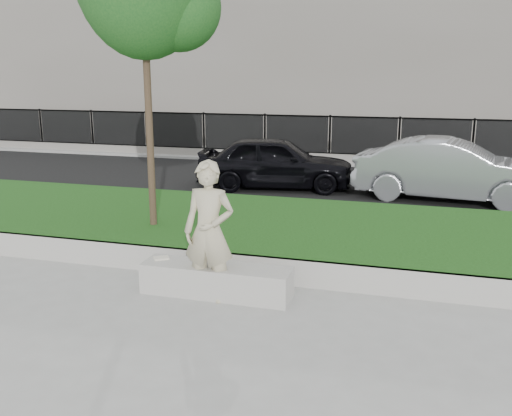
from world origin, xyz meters
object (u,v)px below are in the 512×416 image
(stone_bench, at_px, (216,280))
(car_dark, at_px, (276,162))
(book, at_px, (161,258))
(man, at_px, (209,232))
(car_silver, at_px, (451,170))

(stone_bench, relative_size, car_dark, 0.52)
(book, bearing_deg, man, -48.87)
(book, bearing_deg, car_silver, 24.33)
(stone_bench, height_order, car_dark, car_dark)
(stone_bench, xyz_separation_m, man, (-0.03, -0.15, 0.74))
(man, relative_size, book, 9.15)
(man, height_order, car_dark, man)
(book, bearing_deg, car_dark, 56.57)
(stone_bench, distance_m, car_silver, 7.68)
(stone_bench, xyz_separation_m, car_dark, (-0.98, 7.16, 0.51))
(car_silver, bearing_deg, man, 161.31)
(man, relative_size, car_dark, 0.48)
(car_dark, height_order, car_silver, car_silver)
(stone_bench, xyz_separation_m, book, (-0.85, 0.06, 0.23))
(book, distance_m, car_dark, 7.11)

